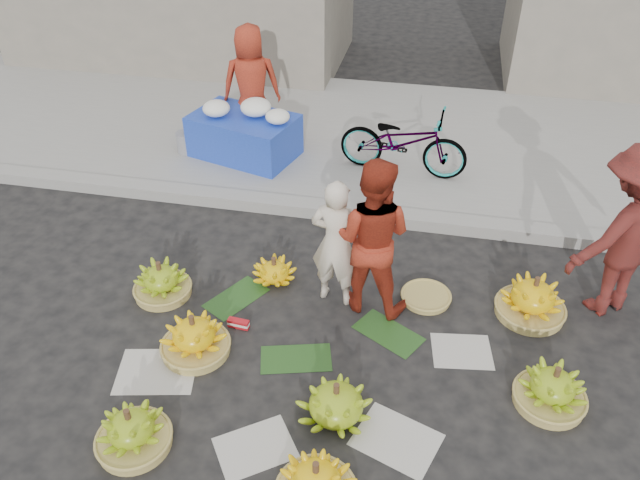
% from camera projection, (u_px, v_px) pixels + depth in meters
% --- Properties ---
extents(ground, '(80.00, 80.00, 0.00)m').
position_uv_depth(ground, '(311.00, 345.00, 5.90)').
color(ground, black).
rests_on(ground, ground).
extents(curb, '(40.00, 0.25, 0.15)m').
position_uv_depth(curb, '(349.00, 212.00, 7.60)').
color(curb, gray).
rests_on(curb, ground).
extents(sidewalk, '(40.00, 4.00, 0.12)m').
position_uv_depth(sidewalk, '(372.00, 137.00, 9.27)').
color(sidewalk, gray).
rests_on(sidewalk, ground).
extents(newspaper_scatter, '(3.20, 1.80, 0.00)m').
position_uv_depth(newspaper_scatter, '(291.00, 412.00, 5.26)').
color(newspaper_scatter, beige).
rests_on(newspaper_scatter, ground).
extents(banana_leaves, '(2.00, 1.00, 0.00)m').
position_uv_depth(banana_leaves, '(305.00, 329.00, 6.07)').
color(banana_leaves, '#1C4316').
rests_on(banana_leaves, ground).
extents(banana_bunch_0, '(0.64, 0.64, 0.44)m').
position_uv_depth(banana_bunch_0, '(194.00, 337.00, 5.73)').
color(banana_bunch_0, '#A68C45').
rests_on(banana_bunch_0, ground).
extents(banana_bunch_1, '(0.63, 0.63, 0.42)m').
position_uv_depth(banana_bunch_1, '(132.00, 431.00, 4.91)').
color(banana_bunch_1, '#A68C45').
rests_on(banana_bunch_1, ground).
extents(banana_bunch_3, '(0.82, 0.82, 0.39)m').
position_uv_depth(banana_bunch_3, '(336.00, 402.00, 5.13)').
color(banana_bunch_3, '#76A117').
rests_on(banana_bunch_3, ground).
extents(banana_bunch_4, '(0.61, 0.61, 0.42)m').
position_uv_depth(banana_bunch_4, '(552.00, 388.00, 5.25)').
color(banana_bunch_4, '#A68C45').
rests_on(banana_bunch_4, ground).
extents(banana_bunch_5, '(0.67, 0.67, 0.46)m').
position_uv_depth(banana_bunch_5, '(533.00, 298.00, 6.13)').
color(banana_bunch_5, '#A68C45').
rests_on(banana_bunch_5, ground).
extents(banana_bunch_6, '(0.64, 0.64, 0.41)m').
position_uv_depth(banana_bunch_6, '(161.00, 281.00, 6.39)').
color(banana_bunch_6, '#A68C45').
rests_on(banana_bunch_6, ground).
extents(banana_bunch_7, '(0.47, 0.47, 0.29)m').
position_uv_depth(banana_bunch_7, '(274.00, 271.00, 6.61)').
color(banana_bunch_7, yellow).
rests_on(banana_bunch_7, ground).
extents(basket_spare, '(0.53, 0.53, 0.06)m').
position_uv_depth(basket_spare, '(426.00, 297.00, 6.41)').
color(basket_spare, '#A68C45').
rests_on(basket_spare, ground).
extents(incense_stack, '(0.22, 0.08, 0.09)m').
position_uv_depth(incense_stack, '(238.00, 324.00, 6.06)').
color(incense_stack, red).
rests_on(incense_stack, ground).
extents(vendor_cream, '(0.55, 0.41, 1.39)m').
position_uv_depth(vendor_cream, '(336.00, 243.00, 6.04)').
color(vendor_cream, beige).
rests_on(vendor_cream, ground).
extents(vendor_red, '(0.88, 0.73, 1.65)m').
position_uv_depth(vendor_red, '(371.00, 237.00, 5.90)').
color(vendor_red, '#B0331B').
rests_on(vendor_red, ground).
extents(man_striped, '(1.34, 1.21, 1.80)m').
position_uv_depth(man_striped, '(626.00, 233.00, 5.82)').
color(man_striped, maroon).
rests_on(man_striped, ground).
extents(flower_table, '(1.56, 1.21, 0.80)m').
position_uv_depth(flower_table, '(245.00, 133.00, 8.50)').
color(flower_table, '#1B38B2').
rests_on(flower_table, sidewalk).
extents(grey_bucket, '(0.26, 0.26, 0.30)m').
position_uv_depth(grey_bucket, '(186.00, 142.00, 8.67)').
color(grey_bucket, gray).
rests_on(grey_bucket, sidewalk).
extents(flower_vendor, '(0.93, 0.75, 1.64)m').
position_uv_depth(flower_vendor, '(251.00, 84.00, 8.62)').
color(flower_vendor, '#B0331B').
rests_on(flower_vendor, sidewalk).
extents(bicycle, '(0.77, 1.73, 0.88)m').
position_uv_depth(bicycle, '(403.00, 141.00, 8.06)').
color(bicycle, gray).
rests_on(bicycle, sidewalk).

